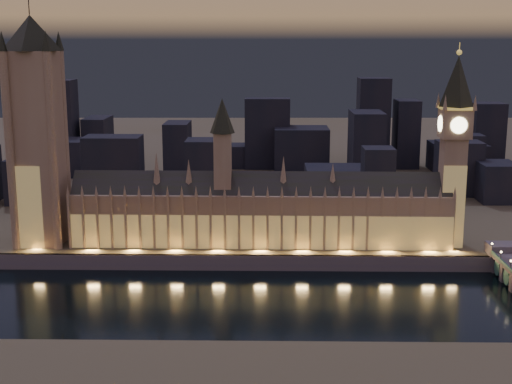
{
  "coord_description": "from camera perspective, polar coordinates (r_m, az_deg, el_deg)",
  "views": [
    {
      "loc": [
        11.24,
        -307.19,
        115.7
      ],
      "look_at": [
        5.0,
        55.0,
        38.0
      ],
      "focal_mm": 50.0,
      "sensor_mm": 36.0,
      "label": 1
    }
  ],
  "objects": [
    {
      "name": "palace_of_westminster",
      "position": [
        379.63,
        0.23,
        -1.5
      ],
      "size": [
        202.0,
        22.33,
        78.0
      ],
      "color": "#8A6B4D",
      "rests_on": "north_bank"
    },
    {
      "name": "victoria_tower",
      "position": [
        390.79,
        -17.17,
        5.4
      ],
      "size": [
        31.68,
        31.68,
        132.01
      ],
      "color": "#8A6B4D",
      "rests_on": "north_bank"
    },
    {
      "name": "elizabeth_tower",
      "position": [
        384.66,
        15.6,
        4.42
      ],
      "size": [
        18.0,
        18.0,
        106.28
      ],
      "color": "#8A6B4D",
      "rests_on": "north_bank"
    },
    {
      "name": "north_bank",
      "position": [
        834.78,
        0.21,
        4.42
      ],
      "size": [
        2000.0,
        960.0,
        8.0
      ],
      "primitive_type": "cube",
      "color": "brown",
      "rests_on": "ground"
    },
    {
      "name": "ground_plane",
      "position": [
        328.45,
        -1.05,
        -8.52
      ],
      "size": [
        2000.0,
        2000.0,
        0.0
      ],
      "primitive_type": "plane",
      "color": "black",
      "rests_on": "ground"
    },
    {
      "name": "embankment_wall",
      "position": [
        365.85,
        -0.82,
        -5.67
      ],
      "size": [
        2000.0,
        2.5,
        8.0
      ],
      "primitive_type": "cube",
      "color": "#524B59",
      "rests_on": "ground"
    },
    {
      "name": "city_backdrop",
      "position": [
        563.33,
        3.94,
        3.39
      ],
      "size": [
        483.18,
        215.63,
        76.11
      ],
      "color": "black",
      "rests_on": "north_bank"
    }
  ]
}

